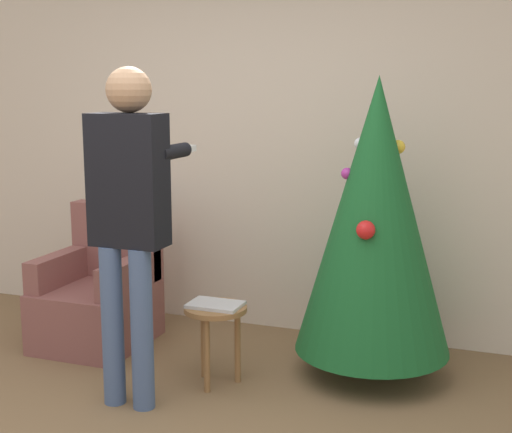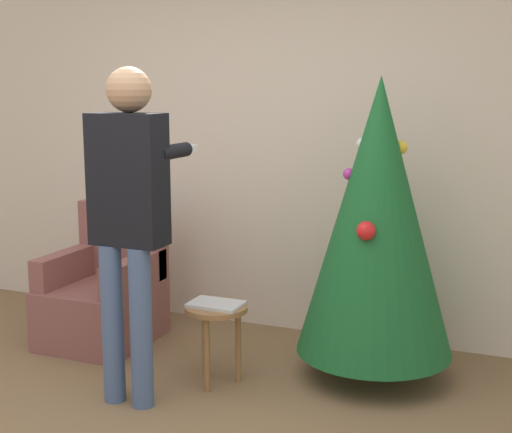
% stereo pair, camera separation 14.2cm
% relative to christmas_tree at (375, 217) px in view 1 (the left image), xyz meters
% --- Properties ---
extents(wall_back, '(8.00, 0.06, 2.70)m').
position_rel_christmas_tree_xyz_m(wall_back, '(-0.94, 0.66, 0.38)').
color(wall_back, beige).
rests_on(wall_back, ground_plane).
extents(christmas_tree, '(0.92, 0.92, 1.79)m').
position_rel_christmas_tree_xyz_m(christmas_tree, '(0.00, 0.00, 0.00)').
color(christmas_tree, brown).
rests_on(christmas_tree, ground_plane).
extents(armchair, '(0.65, 0.73, 0.92)m').
position_rel_christmas_tree_xyz_m(armchair, '(-1.85, -0.07, -0.66)').
color(armchair, brown).
rests_on(armchair, ground_plane).
extents(person_standing, '(0.42, 0.57, 1.83)m').
position_rel_christmas_tree_xyz_m(person_standing, '(-1.16, -0.81, 0.13)').
color(person_standing, '#475B84').
rests_on(person_standing, ground_plane).
extents(side_stool, '(0.37, 0.37, 0.47)m').
position_rel_christmas_tree_xyz_m(side_stool, '(-0.83, -0.44, -0.59)').
color(side_stool, olive).
rests_on(side_stool, ground_plane).
extents(laptop, '(0.31, 0.21, 0.02)m').
position_rel_christmas_tree_xyz_m(laptop, '(-0.83, -0.44, -0.49)').
color(laptop, silver).
rests_on(laptop, side_stool).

